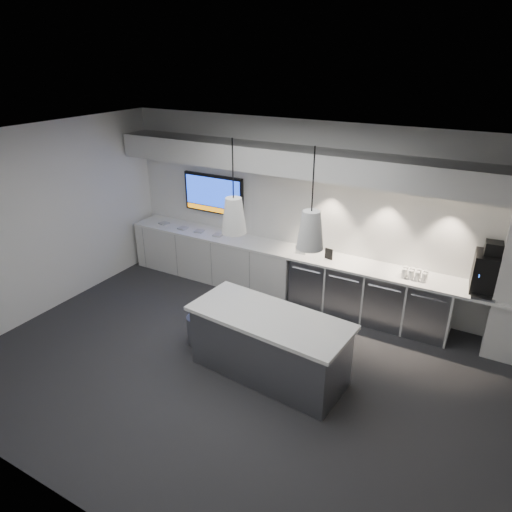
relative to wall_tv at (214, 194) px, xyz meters
The scene contains 26 objects.
floor 3.47m from the wall_tv, 52.18° to the right, with size 7.00×7.00×0.00m, color #28282B.
ceiling 3.42m from the wall_tv, 52.18° to the right, with size 7.00×7.00×0.00m, color black.
wall_back 1.90m from the wall_tv, ahead, with size 7.00×7.00×0.00m, color white.
wall_front 5.30m from the wall_tv, 68.99° to the right, with size 7.00×7.00×0.00m, color white.
wall_left 2.92m from the wall_tv, 123.17° to the right, with size 7.00×7.00×0.00m, color white.
back_counter 2.04m from the wall_tv, ahead, with size 6.80×0.65×0.04m, color white.
left_base_cabinets 1.17m from the wall_tv, 61.19° to the right, with size 3.30×0.63×0.86m, color silver.
fridge_unit_a 2.45m from the wall_tv, ahead, with size 0.60×0.61×0.85m, color gray.
fridge_unit_b 3.01m from the wall_tv, ahead, with size 0.60×0.61×0.85m, color gray.
fridge_unit_c 3.60m from the wall_tv, ahead, with size 0.60×0.61×0.85m, color gray.
fridge_unit_d 4.21m from the wall_tv, ahead, with size 0.60×0.61×0.85m, color gray.
backsplash 3.10m from the wall_tv, ahead, with size 4.60×0.03×1.30m, color silver.
soffit 2.09m from the wall_tv, ahead, with size 6.90×0.60×0.40m, color silver.
wall_tv is the anchor object (origin of this frame).
island 3.50m from the wall_tv, 44.03° to the right, with size 2.18×1.09×0.89m.
bin 2.81m from the wall_tv, 62.41° to the right, with size 0.31×0.31×0.44m, color gray.
coffee_machine 4.72m from the wall_tv, ahead, with size 0.44×0.60×0.73m.
sign_black 2.50m from the wall_tv, ahead, with size 0.14×0.02×0.18m, color black.
sign_white 2.05m from the wall_tv, 10.01° to the right, with size 0.18×0.02×0.14m, color white.
cup_cluster 3.83m from the wall_tv, ahead, with size 0.36×0.17×0.14m, color white, non-canonical shape.
tray_a 1.21m from the wall_tv, 162.18° to the right, with size 0.16×0.16×0.03m, color #AEAEAE.
tray_b 0.88m from the wall_tv, 144.18° to the right, with size 0.16×0.16×0.03m, color #AEAEAE.
tray_c 0.74m from the wall_tv, 111.31° to the right, with size 0.16×0.16×0.03m, color #AEAEAE.
tray_d 0.78m from the wall_tv, 48.53° to the right, with size 0.16×0.16×0.03m, color #AEAEAE.
pendant_left 3.04m from the wall_tv, 50.74° to the right, with size 0.31×0.31×1.14m.
pendant_right 3.74m from the wall_tv, 38.62° to the right, with size 0.31×0.31×1.14m.
Camera 1 is at (2.77, -4.27, 3.94)m, focal length 32.00 mm.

